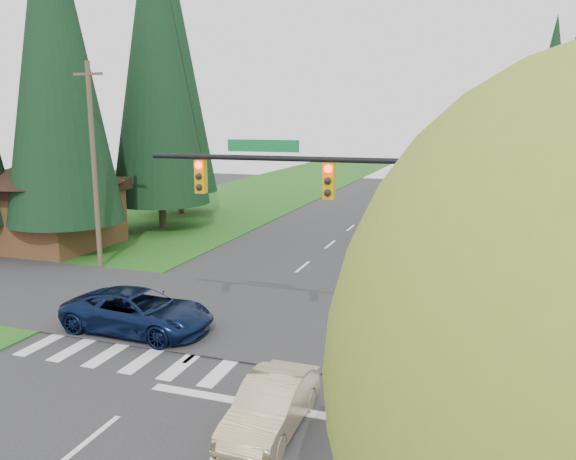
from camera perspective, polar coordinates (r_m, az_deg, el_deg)
The scene contains 29 objects.
ground at distance 15.29m, azimuth -17.11°, elevation -17.85°, with size 120.00×120.00×0.00m, color #28282B.
grass_east at distance 31.88m, azimuth 27.09°, elevation -3.28°, with size 14.00×110.00×0.06m, color #1B5015.
grass_west at distance 37.97m, azimuth -15.43°, elevation -0.30°, with size 14.00×110.00×0.06m, color #1B5015.
cross_street at distance 21.65m, azimuth -4.53°, elevation -8.58°, with size 120.00×8.00×0.10m, color #28282B.
sidewalk_east at distance 33.48m, azimuth 16.26°, elevation -1.79°, with size 1.80×80.00×0.13m, color gray.
curb_east at distance 33.53m, azimuth 14.82°, elevation -1.69°, with size 0.20×80.00×0.13m, color gray.
stone_wall_north at distance 41.26m, azimuth 19.21°, elevation 0.82°, with size 0.70×40.00×0.70m, color #4C4438.
traffic_signal at distance 15.81m, azimuth 4.75°, elevation 2.72°, with size 8.70×0.37×6.80m.
brown_building at distance 34.84m, azimuth -23.05°, elevation 3.40°, with size 8.40×8.40×5.40m.
utility_pole at distance 28.83m, azimuth -19.11°, elevation 6.25°, with size 1.60×0.24×10.00m.
decid_tree_0 at distance 24.75m, azimuth 21.36°, elevation 6.46°, with size 4.80×4.80×8.37m.
decid_tree_1 at distance 31.72m, azimuth 21.10°, elevation 7.70°, with size 5.20×5.20×8.80m.
decid_tree_2 at distance 38.71m, azimuth 20.48°, elevation 8.42°, with size 5.00×5.00×8.82m.
decid_tree_3 at distance 45.71m, azimuth 20.40°, elevation 8.40°, with size 5.00×5.00×8.55m.
decid_tree_4 at distance 52.70m, azimuth 20.38°, elevation 9.10°, with size 5.40×5.40×9.18m.
decid_tree_5 at distance 59.70m, azimuth 20.02°, elevation 8.77°, with size 4.80×4.80×8.30m.
decid_tree_6 at distance 66.69m, azimuth 20.05°, elevation 9.23°, with size 5.20×5.20×8.86m.
conifer_w_a at distance 32.71m, azimuth -22.58°, elevation 16.46°, with size 6.12×6.12×19.80m.
conifer_w_b at distance 37.59m, azimuth -21.89°, elevation 14.17°, with size 5.44×5.44×17.80m.
conifer_w_c at distance 38.61m, azimuth -13.31°, elevation 16.79°, with size 6.46×6.46×20.80m.
conifer_w_e at distance 44.68m, azimuth -11.29°, elevation 14.77°, with size 5.78×5.78×18.80m.
conifer_e_c at distance 58.99m, azimuth 25.14°, elevation 12.04°, with size 5.10×5.10×16.80m.
sedan_champagne at distance 13.93m, azimuth -1.71°, elevation -17.38°, with size 1.35×3.86×1.27m, color tan.
suv_navy at distance 20.38m, azimuth -14.94°, elevation -8.00°, with size 2.45×5.32×1.48m, color #0B1637.
parked_car_a at distance 31.39m, azimuth 11.19°, elevation -1.24°, with size 1.61×4.01×1.37m, color #A3A2A7.
parked_car_b at distance 35.70m, azimuth 12.18°, elevation 0.38°, with size 2.21×5.44×1.58m, color slate.
parked_car_c at distance 42.18m, azimuth 13.26°, elevation 1.83°, with size 1.47×4.22×1.39m, color #AEAEB2.
parked_car_d at distance 51.12m, azimuth 14.31°, elevation 3.41°, with size 1.74×4.34×1.48m, color silver.
parked_car_e at distance 54.20m, azimuth 14.92°, elevation 3.69°, with size 1.77×4.36×1.27m, color #999A9E.
Camera 1 is at (8.18, -10.67, 7.28)m, focal length 35.00 mm.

